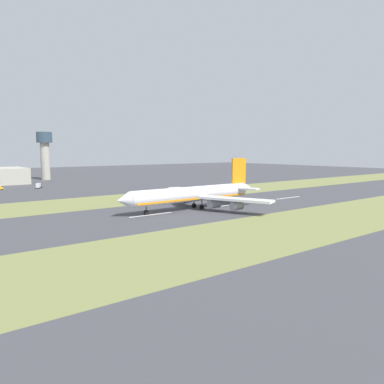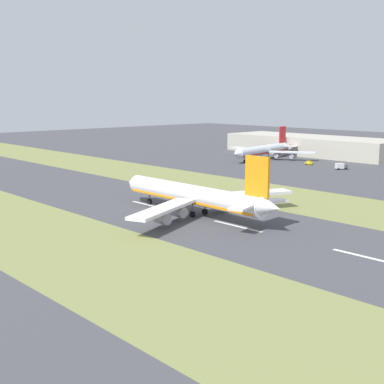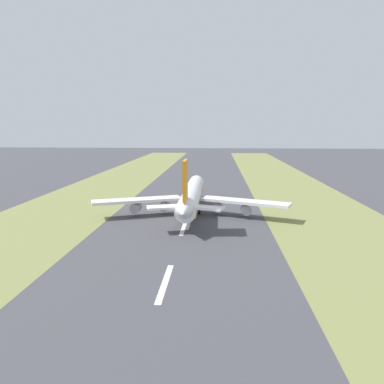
{
  "view_description": "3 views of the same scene",
  "coord_description": "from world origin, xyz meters",
  "views": [
    {
      "loc": [
        -117.0,
        89.03,
        23.97
      ],
      "look_at": [
        1.06,
        -2.32,
        7.0
      ],
      "focal_mm": 35.0,
      "sensor_mm": 36.0,
      "label": 1
    },
    {
      "loc": [
        -108.05,
        -120.79,
        35.98
      ],
      "look_at": [
        1.06,
        -2.32,
        7.0
      ],
      "focal_mm": 50.0,
      "sensor_mm": 36.0,
      "label": 2
    },
    {
      "loc": [
        9.56,
        -128.26,
        28.86
      ],
      "look_at": [
        1.06,
        -2.32,
        7.0
      ],
      "focal_mm": 35.0,
      "sensor_mm": 36.0,
      "label": 3
    }
  ],
  "objects": [
    {
      "name": "centreline_dash_far",
      "position": [
        0.0,
        17.68,
        0.01
      ],
      "size": [
        1.2,
        18.0,
        0.01
      ],
      "primitive_type": "cube",
      "color": "silver",
      "rests_on": "ground"
    },
    {
      "name": "grass_median_east",
      "position": [
        45.0,
        0.0,
        0.0
      ],
      "size": [
        40.0,
        600.0,
        0.01
      ],
      "primitive_type": "cube",
      "color": "olive",
      "rests_on": "ground"
    },
    {
      "name": "centreline_dash_near",
      "position": [
        0.0,
        -62.32,
        0.01
      ],
      "size": [
        1.2,
        18.0,
        0.01
      ],
      "primitive_type": "cube",
      "color": "silver",
      "rests_on": "ground"
    },
    {
      "name": "ground_plane",
      "position": [
        0.0,
        0.0,
        0.0
      ],
      "size": [
        800.0,
        800.0,
        0.0
      ],
      "primitive_type": "plane",
      "color": "#424247"
    },
    {
      "name": "centreline_dash_mid",
      "position": [
        0.0,
        -22.32,
        0.01
      ],
      "size": [
        1.2,
        18.0,
        0.01
      ],
      "primitive_type": "cube",
      "color": "silver",
      "rests_on": "ground"
    },
    {
      "name": "grass_median_west",
      "position": [
        -45.0,
        0.0,
        0.0
      ],
      "size": [
        40.0,
        600.0,
        0.01
      ],
      "primitive_type": "cube",
      "color": "olive",
      "rests_on": "ground"
    },
    {
      "name": "airplane_main_jet",
      "position": [
        1.06,
        -4.22,
        6.02
      ],
      "size": [
        64.14,
        67.02,
        20.2
      ],
      "color": "white",
      "rests_on": "ground"
    }
  ]
}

